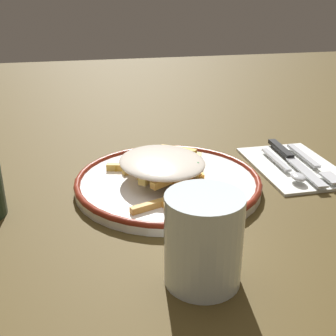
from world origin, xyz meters
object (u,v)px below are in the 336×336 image
object	(u,v)px
water_glass	(203,240)
spoon	(289,170)
napkin	(294,165)
plate	(168,182)
fork	(312,163)
fries_heap	(164,166)
knife	(290,157)

from	to	relation	value
water_glass	spoon	bearing A→B (deg)	-133.72
napkin	spoon	world-z (taller)	spoon
spoon	water_glass	bearing A→B (deg)	46.28
napkin	water_glass	world-z (taller)	water_glass
plate	fork	xyz separation A→B (m)	(-0.26, -0.02, 0.00)
napkin	spoon	xyz separation A→B (m)	(0.03, 0.03, 0.01)
fries_heap	water_glass	size ratio (longest dim) A/B	1.96
fork	knife	size ratio (longest dim) A/B	0.84
spoon	plate	bearing A→B (deg)	-0.86
knife	spoon	distance (m)	0.06
napkin	fork	bearing A→B (deg)	156.07
knife	spoon	world-z (taller)	spoon
spoon	fries_heap	bearing A→B (deg)	-1.58
fork	water_glass	size ratio (longest dim) A/B	1.71
spoon	water_glass	xyz separation A→B (m)	(0.22, 0.23, 0.04)
water_glass	fries_heap	bearing A→B (deg)	-92.20
fries_heap	water_glass	world-z (taller)	water_glass
plate	fork	world-z (taller)	plate
plate	fries_heap	distance (m)	0.03
fries_heap	fork	xyz separation A→B (m)	(-0.27, -0.02, -0.03)
fork	spoon	bearing A→B (deg)	22.03
knife	spoon	size ratio (longest dim) A/B	1.38
plate	fork	bearing A→B (deg)	-175.75
fork	knife	bearing A→B (deg)	-49.55
fries_heap	water_glass	bearing A→B (deg)	87.80
napkin	knife	size ratio (longest dim) A/B	0.97
water_glass	fork	bearing A→B (deg)	-137.51
fries_heap	knife	world-z (taller)	fries_heap
plate	water_glass	world-z (taller)	water_glass
knife	plate	bearing A→B (deg)	12.08
spoon	water_glass	distance (m)	0.32
plate	fries_heap	xyz separation A→B (m)	(0.01, -0.00, 0.03)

